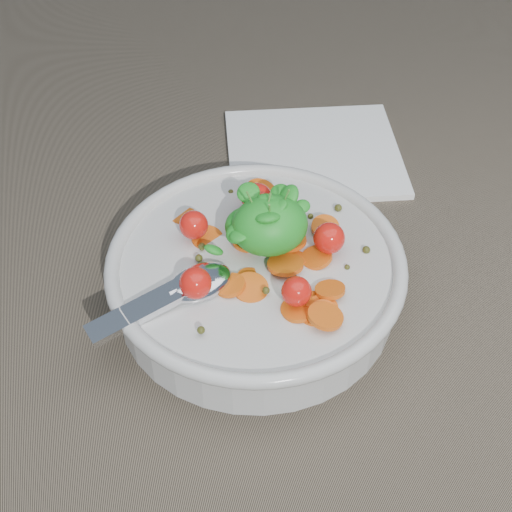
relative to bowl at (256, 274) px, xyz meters
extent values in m
plane|color=#726551|center=(0.03, 0.01, -0.03)|extent=(6.00, 6.00, 0.00)
cylinder|color=silver|center=(0.00, 0.00, -0.01)|extent=(0.22, 0.22, 0.04)
torus|color=silver|center=(0.00, 0.00, 0.02)|extent=(0.23, 0.23, 0.01)
cylinder|color=silver|center=(0.00, 0.00, -0.02)|extent=(0.11, 0.11, 0.01)
cylinder|color=brown|center=(0.00, 0.00, -0.01)|extent=(0.20, 0.20, 0.03)
cylinder|color=orange|center=(-0.01, -0.03, 0.02)|extent=(0.04, 0.04, 0.01)
cylinder|color=orange|center=(0.03, -0.07, 0.02)|extent=(0.02, 0.02, 0.01)
cylinder|color=orange|center=(0.03, -0.05, 0.02)|extent=(0.03, 0.03, 0.01)
cylinder|color=orange|center=(0.01, 0.05, 0.02)|extent=(0.04, 0.04, 0.01)
cylinder|color=orange|center=(-0.03, -0.02, 0.02)|extent=(0.03, 0.03, 0.01)
cylinder|color=orange|center=(0.06, 0.02, 0.02)|extent=(0.03, 0.03, 0.01)
cylinder|color=orange|center=(0.02, 0.07, 0.02)|extent=(0.03, 0.03, 0.01)
cylinder|color=orange|center=(0.05, -0.01, 0.02)|extent=(0.03, 0.03, 0.01)
cylinder|color=orange|center=(0.03, -0.07, 0.02)|extent=(0.03, 0.03, 0.01)
cylinder|color=orange|center=(0.02, -0.01, 0.02)|extent=(0.03, 0.03, 0.01)
cylinder|color=orange|center=(-0.05, 0.07, 0.01)|extent=(0.02, 0.02, 0.01)
cylinder|color=orange|center=(0.03, 0.01, 0.02)|extent=(0.03, 0.03, 0.01)
cylinder|color=orange|center=(0.03, -0.06, 0.02)|extent=(0.03, 0.03, 0.01)
cylinder|color=orange|center=(0.04, -0.05, 0.02)|extent=(0.02, 0.02, 0.01)
cylinder|color=orange|center=(0.03, -0.06, 0.02)|extent=(0.03, 0.03, 0.01)
cylinder|color=orange|center=(0.02, -0.06, 0.02)|extent=(0.04, 0.04, 0.01)
cylinder|color=orange|center=(-0.03, 0.03, 0.01)|extent=(0.03, 0.03, 0.01)
cylinder|color=orange|center=(0.03, 0.00, 0.01)|extent=(0.03, 0.03, 0.01)
cylinder|color=orange|center=(0.00, 0.02, 0.02)|extent=(0.03, 0.03, 0.01)
cylinder|color=orange|center=(-0.01, -0.02, 0.01)|extent=(0.03, 0.03, 0.01)
sphere|color=#414216|center=(-0.02, -0.02, 0.02)|extent=(0.01, 0.01, 0.01)
sphere|color=#414216|center=(0.00, 0.09, 0.01)|extent=(0.00, 0.00, 0.00)
sphere|color=#414216|center=(0.05, -0.05, 0.02)|extent=(0.01, 0.01, 0.01)
sphere|color=#414216|center=(-0.04, 0.02, 0.02)|extent=(0.00, 0.00, 0.00)
sphere|color=#414216|center=(-0.06, -0.06, 0.02)|extent=(0.01, 0.01, 0.01)
sphere|color=#414216|center=(0.02, -0.01, 0.02)|extent=(0.01, 0.01, 0.01)
sphere|color=#414216|center=(0.00, -0.04, 0.02)|extent=(0.01, 0.01, 0.01)
sphere|color=#414216|center=(-0.04, 0.02, 0.02)|extent=(0.01, 0.01, 0.01)
sphere|color=#414216|center=(0.06, 0.01, 0.01)|extent=(0.01, 0.01, 0.01)
sphere|color=#414216|center=(-0.04, 0.01, 0.02)|extent=(0.01, 0.01, 0.01)
sphere|color=#414216|center=(0.08, 0.04, 0.02)|extent=(0.01, 0.01, 0.01)
sphere|color=#414216|center=(0.09, -0.01, 0.02)|extent=(0.01, 0.01, 0.01)
sphere|color=#414216|center=(0.06, 0.04, 0.02)|extent=(0.00, 0.00, 0.00)
sphere|color=#414216|center=(0.07, -0.02, 0.02)|extent=(0.00, 0.00, 0.00)
sphere|color=red|center=(0.06, 0.00, 0.03)|extent=(0.02, 0.02, 0.02)
sphere|color=red|center=(0.01, 0.05, 0.03)|extent=(0.03, 0.03, 0.03)
sphere|color=red|center=(-0.04, 0.04, 0.03)|extent=(0.02, 0.02, 0.02)
sphere|color=red|center=(-0.05, -0.03, 0.03)|extent=(0.02, 0.02, 0.02)
sphere|color=red|center=(0.02, -0.05, 0.03)|extent=(0.02, 0.02, 0.02)
ellipsoid|color=green|center=(0.01, 0.01, 0.04)|extent=(0.06, 0.05, 0.04)
ellipsoid|color=green|center=(0.00, 0.02, 0.04)|extent=(0.03, 0.03, 0.03)
ellipsoid|color=green|center=(0.02, 0.01, 0.06)|extent=(0.02, 0.02, 0.02)
ellipsoid|color=green|center=(0.01, 0.01, 0.05)|extent=(0.02, 0.03, 0.02)
ellipsoid|color=green|center=(0.01, 0.02, 0.06)|extent=(0.02, 0.02, 0.01)
ellipsoid|color=green|center=(0.01, 0.01, 0.06)|extent=(0.02, 0.02, 0.02)
ellipsoid|color=green|center=(0.01, 0.01, 0.05)|extent=(0.02, 0.02, 0.02)
ellipsoid|color=green|center=(0.02, 0.01, 0.05)|extent=(0.02, 0.02, 0.02)
ellipsoid|color=green|center=(0.04, 0.02, 0.05)|extent=(0.02, 0.02, 0.01)
ellipsoid|color=green|center=(0.02, -0.01, 0.04)|extent=(0.02, 0.02, 0.01)
ellipsoid|color=green|center=(0.01, 0.00, 0.06)|extent=(0.03, 0.03, 0.02)
ellipsoid|color=green|center=(-0.03, 0.00, 0.03)|extent=(0.02, 0.02, 0.02)
ellipsoid|color=green|center=(0.02, 0.02, 0.05)|extent=(0.02, 0.02, 0.01)
ellipsoid|color=green|center=(0.02, 0.01, 0.06)|extent=(0.02, 0.02, 0.01)
ellipsoid|color=green|center=(0.01, 0.01, 0.05)|extent=(0.03, 0.03, 0.01)
ellipsoid|color=green|center=(0.00, 0.01, 0.05)|extent=(0.02, 0.02, 0.01)
ellipsoid|color=green|center=(-0.01, 0.00, 0.05)|extent=(0.02, 0.02, 0.01)
ellipsoid|color=green|center=(0.01, 0.01, 0.06)|extent=(0.01, 0.02, 0.02)
ellipsoid|color=green|center=(-0.01, 0.00, 0.04)|extent=(0.02, 0.02, 0.02)
ellipsoid|color=green|center=(0.02, 0.01, 0.05)|extent=(0.03, 0.03, 0.02)
ellipsoid|color=green|center=(0.03, 0.03, 0.05)|extent=(0.03, 0.03, 0.03)
ellipsoid|color=green|center=(0.00, 0.04, 0.05)|extent=(0.03, 0.03, 0.01)
ellipsoid|color=green|center=(0.03, 0.03, 0.05)|extent=(0.02, 0.02, 0.01)
cylinder|color=#4C8C33|center=(0.01, 0.00, 0.05)|extent=(0.01, 0.01, 0.04)
cylinder|color=#4C8C33|center=(0.00, 0.02, 0.05)|extent=(0.01, 0.00, 0.04)
cylinder|color=#4C8C33|center=(0.01, 0.01, 0.05)|extent=(0.01, 0.01, 0.04)
cylinder|color=#4C8C33|center=(0.02, 0.01, 0.05)|extent=(0.01, 0.00, 0.04)
ellipsoid|color=silver|center=(-0.05, -0.02, 0.02)|extent=(0.06, 0.05, 0.02)
cube|color=silver|center=(-0.09, -0.03, 0.02)|extent=(0.10, 0.05, 0.01)
cylinder|color=silver|center=(-0.06, -0.02, 0.02)|extent=(0.02, 0.01, 0.01)
cube|color=white|center=(0.10, 0.17, -0.02)|extent=(0.19, 0.18, 0.01)
camera|label=1|loc=(-0.09, -0.37, 0.41)|focal=50.00mm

